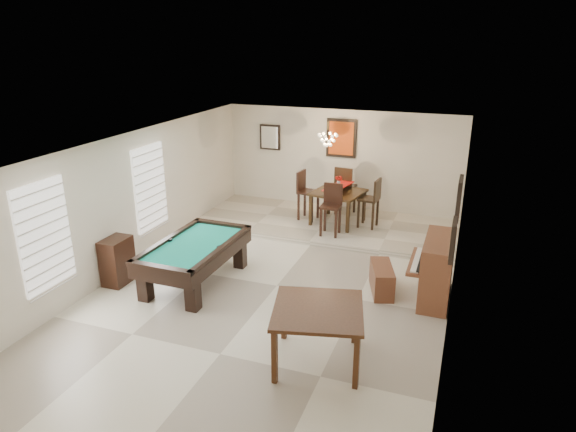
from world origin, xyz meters
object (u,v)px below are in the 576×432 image
Objects in this scene: pool_table at (195,264)px; dining_chair_west at (308,196)px; chandelier at (328,135)px; upright_piano at (429,268)px; dining_chair_south at (331,210)px; square_table at (317,335)px; apothecary_chest at (117,261)px; piano_bench at (382,279)px; dining_table at (338,205)px; dining_chair_east at (369,203)px; flower_vase at (339,181)px; dining_chair_north at (346,190)px.

pool_table is 1.92× the size of dining_chair_west.
chandelier is (0.46, -0.09, 1.49)m from dining_chair_west.
dining_chair_south is (-2.30, 1.99, 0.13)m from upright_piano.
square_table is 1.40× the size of apothecary_chest.
piano_bench is at bearing -56.61° from chandelier.
pool_table is 3.37m from dining_chair_south.
dining_table is 0.94× the size of dining_chair_east.
dining_chair_west is (-3.07, 2.79, 0.15)m from upright_piano.
dining_table is 0.95× the size of dining_chair_south.
dining_chair_west is at bearing 179.30° from flower_vase.
pool_table is 1.42m from apothecary_chest.
dining_chair_east is at bearing 47.72° from apothecary_chest.
dining_chair_north is at bearing 71.44° from chandelier.
flower_vase is at bearing 91.97° from dining_chair_south.
piano_bench is 0.73× the size of dining_chair_north.
chandelier reaches higher than dining_chair_south.
flower_vase is at bearing 65.64° from pool_table.
upright_piano is at bearing 62.67° from square_table.
dining_chair_east is (-0.84, 2.85, 0.45)m from piano_bench.
pool_table is at bearing -122.55° from dining_chair_south.
dining_chair_north reaches higher than square_table.
chandelier is at bearing 134.02° from upright_piano.
dining_chair_north is at bearing 90.42° from dining_chair_south.
chandelier is at bearing 123.39° from piano_bench.
dining_chair_east reaches higher than upright_piano.
upright_piano is at bearing -49.89° from flower_vase.
chandelier reaches higher than flower_vase.
apothecary_chest is 5.23m from chandelier.
square_table is at bearing 106.76° from dining_chair_north.
square_table is at bearing 10.80° from dining_chair_east.
dining_table is 0.74m from dining_chair_west.
dining_chair_south is at bearing 103.31° from square_table.
square_table is 1.37× the size of piano_bench.
dining_chair_west is (0.99, 3.66, 0.33)m from pool_table.
flower_vase reaches higher than pool_table.
upright_piano reaches higher than piano_bench.
upright_piano is 5.18× the size of flower_vase.
dining_chair_west is 1.95× the size of chandelier.
dining_chair_north reaches higher than dining_chair_west.
dining_chair_north is at bearing 57.88° from apothecary_chest.
dining_chair_west is at bearing 75.70° from pool_table.
upright_piano is at bearing 5.18° from piano_bench.
square_table is at bearing -77.73° from dining_chair_south.
flower_vase is at bearing 101.78° from square_table.
pool_table reaches higher than piano_bench.
pool_table is 8.81× the size of flower_vase.
dining_chair_south is at bearing 59.26° from pool_table.
upright_piano reaches higher than square_table.
pool_table is at bearing 150.85° from square_table.
square_table is at bearing -75.24° from chandelier.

